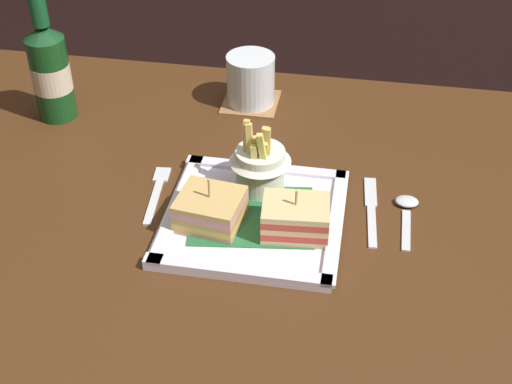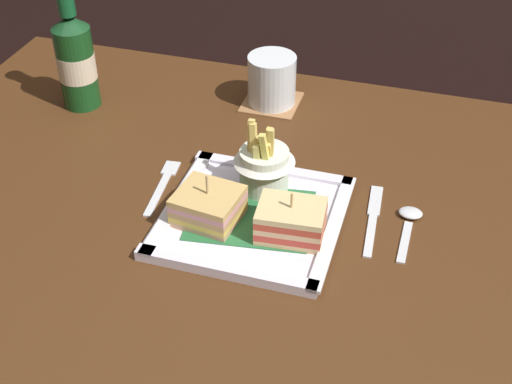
{
  "view_description": "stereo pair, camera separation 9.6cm",
  "coord_description": "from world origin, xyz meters",
  "px_view_note": "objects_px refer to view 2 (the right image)",
  "views": [
    {
      "loc": [
        0.14,
        -0.81,
        1.44
      ],
      "look_at": [
        0.0,
        -0.02,
        0.81
      ],
      "focal_mm": 49.44,
      "sensor_mm": 36.0,
      "label": 1
    },
    {
      "loc": [
        0.23,
        -0.79,
        1.44
      ],
      "look_at": [
        0.0,
        -0.02,
        0.81
      ],
      "focal_mm": 49.44,
      "sensor_mm": 36.0,
      "label": 2
    }
  ],
  "objects_px": {
    "square_plate": "(254,218)",
    "fork": "(163,184)",
    "spoon": "(409,220)",
    "water_glass": "(272,83)",
    "dining_table": "(258,266)",
    "fries_cup": "(261,162)",
    "sandwich_half_left": "(208,206)",
    "knife": "(373,217)",
    "beer_bottle": "(76,59)",
    "sandwich_half_right": "(291,221)"
  },
  "relations": [
    {
      "from": "water_glass",
      "to": "spoon",
      "type": "height_order",
      "value": "water_glass"
    },
    {
      "from": "beer_bottle",
      "to": "knife",
      "type": "distance_m",
      "value": 0.6
    },
    {
      "from": "beer_bottle",
      "to": "spoon",
      "type": "relative_size",
      "value": 1.96
    },
    {
      "from": "dining_table",
      "to": "sandwich_half_left",
      "type": "height_order",
      "value": "sandwich_half_left"
    },
    {
      "from": "water_glass",
      "to": "fork",
      "type": "xyz_separation_m",
      "value": [
        -0.1,
        -0.29,
        -0.04
      ]
    },
    {
      "from": "fork",
      "to": "knife",
      "type": "distance_m",
      "value": 0.33
    },
    {
      "from": "sandwich_half_right",
      "to": "water_glass",
      "type": "xyz_separation_m",
      "value": [
        -0.13,
        0.36,
        0.01
      ]
    },
    {
      "from": "dining_table",
      "to": "knife",
      "type": "height_order",
      "value": "knife"
    },
    {
      "from": "dining_table",
      "to": "sandwich_half_right",
      "type": "bearing_deg",
      "value": -42.78
    },
    {
      "from": "dining_table",
      "to": "square_plate",
      "type": "height_order",
      "value": "square_plate"
    },
    {
      "from": "spoon",
      "to": "square_plate",
      "type": "bearing_deg",
      "value": -163.89
    },
    {
      "from": "knife",
      "to": "dining_table",
      "type": "bearing_deg",
      "value": -172.64
    },
    {
      "from": "beer_bottle",
      "to": "knife",
      "type": "bearing_deg",
      "value": -16.87
    },
    {
      "from": "fries_cup",
      "to": "beer_bottle",
      "type": "height_order",
      "value": "beer_bottle"
    },
    {
      "from": "sandwich_half_right",
      "to": "spoon",
      "type": "bearing_deg",
      "value": 28.94
    },
    {
      "from": "dining_table",
      "to": "water_glass",
      "type": "bearing_deg",
      "value": 101.91
    },
    {
      "from": "sandwich_half_right",
      "to": "spoon",
      "type": "height_order",
      "value": "sandwich_half_right"
    },
    {
      "from": "square_plate",
      "to": "sandwich_half_right",
      "type": "bearing_deg",
      "value": -21.27
    },
    {
      "from": "sandwich_half_right",
      "to": "water_glass",
      "type": "distance_m",
      "value": 0.38
    },
    {
      "from": "beer_bottle",
      "to": "sandwich_half_left",
      "type": "bearing_deg",
      "value": -36.97
    },
    {
      "from": "fork",
      "to": "sandwich_half_right",
      "type": "bearing_deg",
      "value": -16.89
    },
    {
      "from": "fries_cup",
      "to": "dining_table",
      "type": "bearing_deg",
      "value": -82.36
    },
    {
      "from": "dining_table",
      "to": "fries_cup",
      "type": "bearing_deg",
      "value": 97.64
    },
    {
      "from": "sandwich_half_right",
      "to": "fries_cup",
      "type": "height_order",
      "value": "fries_cup"
    },
    {
      "from": "square_plate",
      "to": "dining_table",
      "type": "bearing_deg",
      "value": 97.39
    },
    {
      "from": "dining_table",
      "to": "sandwich_half_left",
      "type": "relative_size",
      "value": 12.77
    },
    {
      "from": "fries_cup",
      "to": "sandwich_half_left",
      "type": "bearing_deg",
      "value": -119.24
    },
    {
      "from": "fries_cup",
      "to": "water_glass",
      "type": "distance_m",
      "value": 0.27
    },
    {
      "from": "sandwich_half_left",
      "to": "square_plate",
      "type": "bearing_deg",
      "value": 21.27
    },
    {
      "from": "square_plate",
      "to": "water_glass",
      "type": "relative_size",
      "value": 2.82
    },
    {
      "from": "knife",
      "to": "spoon",
      "type": "height_order",
      "value": "spoon"
    },
    {
      "from": "sandwich_half_right",
      "to": "beer_bottle",
      "type": "xyz_separation_m",
      "value": [
        -0.46,
        0.25,
        0.06
      ]
    },
    {
      "from": "square_plate",
      "to": "water_glass",
      "type": "height_order",
      "value": "water_glass"
    },
    {
      "from": "sandwich_half_left",
      "to": "beer_bottle",
      "type": "height_order",
      "value": "beer_bottle"
    },
    {
      "from": "square_plate",
      "to": "knife",
      "type": "distance_m",
      "value": 0.18
    },
    {
      "from": "square_plate",
      "to": "sandwich_half_right",
      "type": "xyz_separation_m",
      "value": [
        0.06,
        -0.02,
        0.03
      ]
    },
    {
      "from": "sandwich_half_left",
      "to": "knife",
      "type": "relative_size",
      "value": 0.6
    },
    {
      "from": "dining_table",
      "to": "fries_cup",
      "type": "relative_size",
      "value": 10.68
    },
    {
      "from": "fries_cup",
      "to": "spoon",
      "type": "height_order",
      "value": "fries_cup"
    },
    {
      "from": "dining_table",
      "to": "fries_cup",
      "type": "xyz_separation_m",
      "value": [
        -0.0,
        0.03,
        0.18
      ]
    },
    {
      "from": "dining_table",
      "to": "beer_bottle",
      "type": "distance_m",
      "value": 0.49
    },
    {
      "from": "sandwich_half_right",
      "to": "fork",
      "type": "relative_size",
      "value": 0.69
    },
    {
      "from": "water_glass",
      "to": "beer_bottle",
      "type": "bearing_deg",
      "value": -162.95
    },
    {
      "from": "square_plate",
      "to": "fork",
      "type": "bearing_deg",
      "value": 164.82
    },
    {
      "from": "knife",
      "to": "water_glass",
      "type": "bearing_deg",
      "value": 130.47
    },
    {
      "from": "dining_table",
      "to": "spoon",
      "type": "xyz_separation_m",
      "value": [
        0.22,
        0.03,
        0.13
      ]
    },
    {
      "from": "dining_table",
      "to": "sandwich_half_right",
      "type": "height_order",
      "value": "sandwich_half_right"
    },
    {
      "from": "water_glass",
      "to": "fork",
      "type": "height_order",
      "value": "water_glass"
    },
    {
      "from": "fork",
      "to": "spoon",
      "type": "bearing_deg",
      "value": 2.84
    },
    {
      "from": "beer_bottle",
      "to": "water_glass",
      "type": "relative_size",
      "value": 2.63
    }
  ]
}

